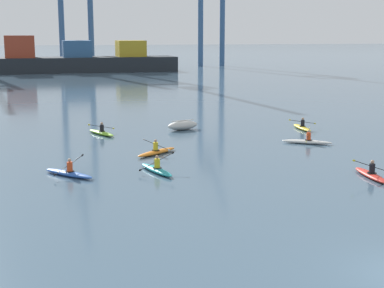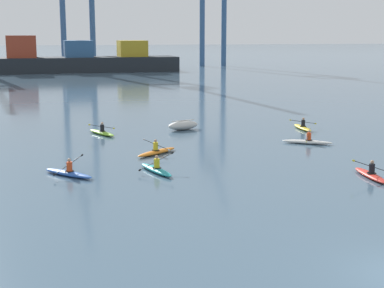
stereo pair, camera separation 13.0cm
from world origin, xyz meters
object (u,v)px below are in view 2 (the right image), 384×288
at_px(kayak_orange, 157,151).
at_px(kayak_teal, 156,169).
at_px(kayak_lime, 102,132).
at_px(kayak_blue, 68,173).
at_px(kayak_red, 371,174).
at_px(kayak_yellow, 303,127).
at_px(container_barge, 77,60).
at_px(kayak_white, 307,141).
at_px(capsized_dinghy, 183,125).

xyz_separation_m(kayak_orange, kayak_teal, (-1.01, -4.67, 0.00)).
xyz_separation_m(kayak_lime, kayak_teal, (1.47, -12.70, 0.00)).
xyz_separation_m(kayak_blue, kayak_red, (15.13, -4.57, 0.00)).
bearing_deg(kayak_yellow, kayak_red, -103.10).
relative_size(container_barge, kayak_white, 12.25).
bearing_deg(kayak_blue, kayak_yellow, 29.30).
distance_m(kayak_orange, kayak_lime, 8.40).
bearing_deg(kayak_teal, capsized_dinghy, 69.58).
bearing_deg(kayak_blue, capsized_dinghy, 53.25).
height_order(capsized_dinghy, kayak_teal, kayak_teal).
height_order(kayak_teal, kayak_yellow, kayak_teal).
relative_size(kayak_lime, kayak_yellow, 0.98).
bearing_deg(container_barge, kayak_white, -83.44).
height_order(kayak_white, kayak_orange, kayak_white).
relative_size(kayak_red, kayak_orange, 1.12).
height_order(capsized_dinghy, kayak_red, kayak_red).
bearing_deg(kayak_lime, kayak_blue, -104.40).
bearing_deg(kayak_blue, container_barge, 85.43).
xyz_separation_m(kayak_lime, kayak_yellow, (15.48, -1.82, 0.00)).
bearing_deg(kayak_red, kayak_white, 83.26).
bearing_deg(kayak_orange, kayak_lime, 107.15).
bearing_deg(kayak_yellow, container_barge, 98.79).
distance_m(kayak_white, kayak_blue, 16.97).
xyz_separation_m(kayak_teal, kayak_yellow, (14.01, 10.88, -0.00)).
distance_m(kayak_white, kayak_lime, 15.04).
relative_size(container_barge, kayak_lime, 11.61).
bearing_deg(kayak_yellow, kayak_teal, -142.17).
xyz_separation_m(capsized_dinghy, kayak_orange, (-3.90, -8.52, -0.18)).
bearing_deg(kayak_teal, kayak_lime, 96.60).
bearing_deg(container_barge, kayak_orange, -90.88).
bearing_deg(kayak_teal, kayak_blue, 174.75).
xyz_separation_m(kayak_white, kayak_yellow, (2.38, 5.58, -0.00)).
distance_m(kayak_lime, kayak_yellow, 15.58).
xyz_separation_m(kayak_red, kayak_orange, (-9.50, 8.81, 0.00)).
distance_m(kayak_blue, kayak_red, 15.81).
height_order(kayak_blue, kayak_orange, kayak_blue).
height_order(container_barge, kayak_red, container_barge).
height_order(container_barge, kayak_lime, container_barge).
bearing_deg(kayak_orange, kayak_red, -42.84).
xyz_separation_m(kayak_blue, kayak_lime, (3.15, 12.27, -0.00)).
bearing_deg(kayak_white, kayak_orange, -176.59).
bearing_deg(kayak_lime, kayak_red, -54.57).
bearing_deg(kayak_lime, capsized_dinghy, 4.43).
bearing_deg(kayak_yellow, kayak_white, -113.10).
xyz_separation_m(capsized_dinghy, kayak_yellow, (9.09, -2.31, -0.18)).
xyz_separation_m(container_barge, kayak_white, (9.36, -81.43, -2.15)).
distance_m(kayak_red, kayak_orange, 12.96).
distance_m(container_barge, kayak_lime, 74.16).
distance_m(kayak_orange, kayak_yellow, 14.40).
bearing_deg(kayak_white, kayak_blue, -163.30).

